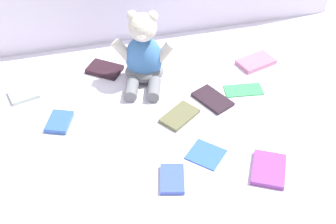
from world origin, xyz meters
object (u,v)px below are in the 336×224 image
Objects in this scene: book_case_0 at (23,94)px; book_case_2 at (244,90)px; book_case_10 at (104,69)px; book_case_8 at (212,99)px; book_case_6 at (269,169)px; teddy_bear at (144,56)px; book_case_5 at (59,122)px; book_case_3 at (180,116)px; book_case_4 at (256,62)px; book_case_9 at (172,179)px; book_case_1 at (206,154)px.

book_case_2 is (0.76, -0.17, -0.00)m from book_case_0.
book_case_8 is at bearing -91.27° from book_case_10.
book_case_0 is 0.75× the size of book_case_6.
book_case_6 is at bearing -46.20° from teddy_bear.
book_case_0 is 0.71× the size of book_case_8.
book_case_3 is at bearing 11.81° from book_case_5.
book_case_3 is 0.38m from book_case_10.
book_case_6 is (-0.07, -0.37, 0.00)m from book_case_2.
book_case_4 is (0.10, 0.14, 0.00)m from book_case_2.
book_case_10 reaches higher than book_case_3.
teddy_bear is 2.12× the size of book_case_3.
book_case_9 reaches higher than book_case_3.
book_case_2 is (0.33, -0.15, -0.10)m from teddy_bear.
book_case_1 is 0.55m from book_case_10.
book_case_6 is at bearing -2.04° from book_case_3.
book_case_4 and book_case_5 have the same top height.
book_case_4 reaches higher than book_case_0.
teddy_bear is 1.99× the size of book_case_8.
book_case_1 is at bearing -118.15° from book_case_10.
book_case_9 is 0.86× the size of book_case_10.
book_case_2 is 0.38m from book_case_6.
book_case_0 is at bearing -9.88° from book_case_6.
teddy_bear is at bearing 58.34° from book_case_1.
book_case_6 is (0.26, -0.52, -0.09)m from teddy_bear.
book_case_1 is 0.26m from book_case_8.
book_case_9 is at bearing 140.92° from book_case_2.
book_case_9 is at bearing -132.46° from book_case_10.
book_case_4 is 1.06× the size of book_case_6.
book_case_3 is 0.42m from book_case_4.
book_case_9 is at bearing 20.77° from book_case_6.
book_case_0 is 0.92× the size of book_case_9.
book_case_8 is (0.10, 0.24, 0.00)m from book_case_1.
book_case_10 is (-0.11, 0.57, 0.00)m from book_case_9.
book_case_1 is at bearing 146.61° from book_case_2.
book_case_2 is 1.28× the size of book_case_9.
book_case_9 is (-0.09, -0.26, 0.00)m from book_case_3.
book_case_3 is at bearing -129.99° from book_case_0.
book_case_10 is at bearing 74.92° from book_case_5.
teddy_bear is 0.18m from book_case_10.
teddy_bear is 2.02× the size of book_case_2.
book_case_5 and book_case_10 have the same top height.
book_case_0 is (-0.43, 0.01, -0.09)m from teddy_bear.
book_case_3 is at bearing -96.02° from book_case_9.
book_case_5 is at bearing 153.01° from book_case_8.
book_case_5 is at bearing 103.86° from book_case_1.
book_case_8 is (-0.06, 0.35, -0.00)m from book_case_6.
teddy_bear is 2.82× the size of book_case_0.
book_case_0 is 0.21m from book_case_5.
book_case_10 is at bearing 116.70° from book_case_8.
book_case_3 reaches higher than book_case_2.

